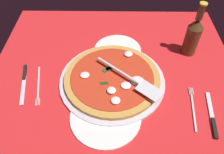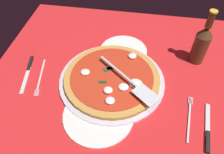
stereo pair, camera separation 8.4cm
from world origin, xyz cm
name	(u,v)px [view 2 (the right image)]	position (x,y,z in cm)	size (l,w,h in cm)	color
ground_plane	(114,83)	(0.00, 0.00, -0.40)	(97.98, 97.98, 0.80)	red
checker_pattern	(114,82)	(0.00, 0.00, 0.05)	(97.98, 97.98, 0.10)	white
pizza_pan	(112,80)	(-0.29, -0.70, 0.80)	(39.95, 39.95, 1.39)	silver
dinner_plate_left	(123,51)	(-17.72, 1.44, 0.60)	(20.33, 20.33, 1.00)	white
dinner_plate_right	(99,115)	(15.74, -2.66, 0.60)	(23.99, 23.99, 1.00)	white
pizza	(112,77)	(-0.19, -0.59, 2.45)	(36.09, 36.09, 3.25)	#C78F40
pizza_server	(129,81)	(2.70, 6.06, 5.10)	(20.88, 23.93, 1.00)	silver
place_setting_near	(34,74)	(1.53, -31.56, 0.45)	(21.61, 15.78, 1.40)	white
place_setting_far	(198,125)	(14.24, 30.28, 0.45)	(21.70, 15.47, 1.40)	white
beer_bottle	(201,43)	(-17.26, 31.81, 9.28)	(6.02, 6.02, 23.53)	#4F341B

